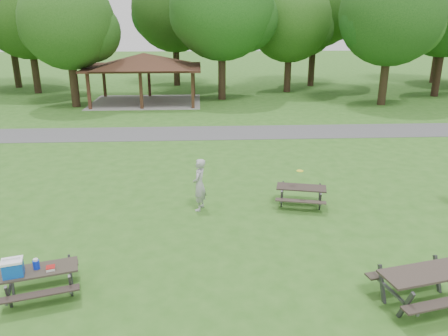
# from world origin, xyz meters

# --- Properties ---
(ground) EXTENTS (160.00, 160.00, 0.00)m
(ground) POSITION_xyz_m (0.00, 0.00, 0.00)
(ground) COLOR #2D611B
(ground) RESTS_ON ground
(asphalt_path) EXTENTS (120.00, 3.20, 0.02)m
(asphalt_path) POSITION_xyz_m (0.00, 14.00, 0.01)
(asphalt_path) COLOR #48484B
(asphalt_path) RESTS_ON ground
(pavilion) EXTENTS (8.60, 7.01, 3.76)m
(pavilion) POSITION_xyz_m (-4.00, 24.00, 3.06)
(pavilion) COLOR #3A1F15
(pavilion) RESTS_ON ground
(tree_row_c) EXTENTS (8.19, 7.80, 10.67)m
(tree_row_c) POSITION_xyz_m (-13.90, 29.03, 6.54)
(tree_row_c) COLOR black
(tree_row_c) RESTS_ON ground
(tree_row_d) EXTENTS (6.93, 6.60, 9.27)m
(tree_row_d) POSITION_xyz_m (-8.92, 22.53, 5.77)
(tree_row_d) COLOR black
(tree_row_d) RESTS_ON ground
(tree_row_e) EXTENTS (8.40, 8.00, 11.02)m
(tree_row_e) POSITION_xyz_m (2.10, 25.03, 6.78)
(tree_row_e) COLOR #2F1F15
(tree_row_e) RESTS_ON ground
(tree_row_f) EXTENTS (7.35, 7.00, 9.55)m
(tree_row_f) POSITION_xyz_m (8.09, 28.53, 5.84)
(tree_row_f) COLOR #311F16
(tree_row_f) RESTS_ON ground
(tree_row_g) EXTENTS (7.77, 7.40, 10.25)m
(tree_row_g) POSITION_xyz_m (14.09, 22.03, 6.33)
(tree_row_g) COLOR black
(tree_row_g) RESTS_ON ground
(tree_deep_a) EXTENTS (8.40, 8.00, 11.38)m
(tree_deep_a) POSITION_xyz_m (-16.90, 32.53, 7.13)
(tree_deep_a) COLOR black
(tree_deep_a) RESTS_ON ground
(tree_deep_b) EXTENTS (8.40, 8.00, 11.13)m
(tree_deep_b) POSITION_xyz_m (-1.90, 33.03, 6.89)
(tree_deep_b) COLOR black
(tree_deep_b) RESTS_ON ground
(tree_deep_c) EXTENTS (8.82, 8.40, 11.90)m
(tree_deep_c) POSITION_xyz_m (11.10, 32.03, 7.44)
(tree_deep_c) COLOR black
(tree_deep_c) RESTS_ON ground
(tree_deep_d) EXTENTS (8.40, 8.00, 11.27)m
(tree_deep_d) POSITION_xyz_m (24.10, 33.53, 7.03)
(tree_deep_d) COLOR black
(tree_deep_d) RESTS_ON ground
(picnic_table_near) EXTENTS (2.02, 1.79, 1.19)m
(picnic_table_near) POSITION_xyz_m (-3.75, -1.37, 0.68)
(picnic_table_near) COLOR #2E2721
(picnic_table_near) RESTS_ON ground
(picnic_table_middle) EXTENTS (1.96, 1.71, 0.73)m
(picnic_table_middle) POSITION_xyz_m (3.66, 3.56, 0.54)
(picnic_table_middle) COLOR #2A221E
(picnic_table_middle) RESTS_ON ground
(picnic_table_far) EXTENTS (2.30, 2.00, 0.87)m
(picnic_table_far) POSITION_xyz_m (5.19, -2.10, 0.64)
(picnic_table_far) COLOR #302722
(picnic_table_far) RESTS_ON ground
(frisbee_in_flight) EXTENTS (0.27, 0.27, 0.02)m
(frisbee_in_flight) POSITION_xyz_m (3.52, 3.33, 1.38)
(frisbee_in_flight) COLOR yellow
(frisbee_in_flight) RESTS_ON ground
(frisbee_thrower) EXTENTS (0.61, 0.76, 1.82)m
(frisbee_thrower) POSITION_xyz_m (0.13, 3.45, 0.91)
(frisbee_thrower) COLOR #A6A6A9
(frisbee_thrower) RESTS_ON ground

